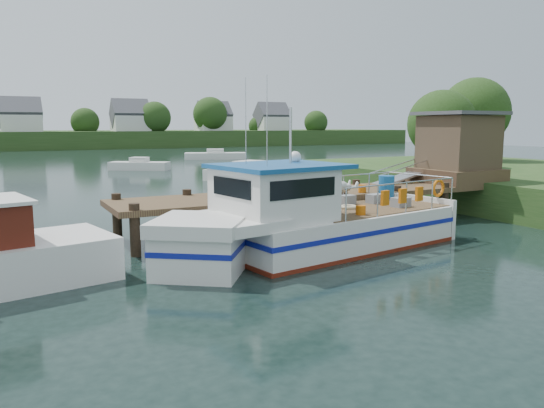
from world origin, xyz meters
name	(u,v)px	position (x,y,z in m)	size (l,w,h in m)	color
ground_plane	(277,232)	(0.00, 0.00, 0.00)	(160.00, 160.00, 0.00)	black
far_shore	(53,136)	(0.01, 82.37, 2.10)	(140.00, 42.55, 9.22)	#2D491E
dock	(414,165)	(6.51, 0.01, 2.24)	(16.60, 3.00, 4.78)	#503C26
lobster_boat	(309,223)	(-0.71, -3.37, 0.95)	(10.98, 4.60, 5.23)	silver
moored_far	(215,155)	(13.59, 40.63, 0.44)	(7.34, 4.73, 1.18)	silver
moored_b	(139,165)	(2.12, 29.57, 0.42)	(5.21, 4.28, 1.13)	silver
moored_c	(251,171)	(7.97, 19.04, 0.46)	(8.24, 6.07, 1.25)	silver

